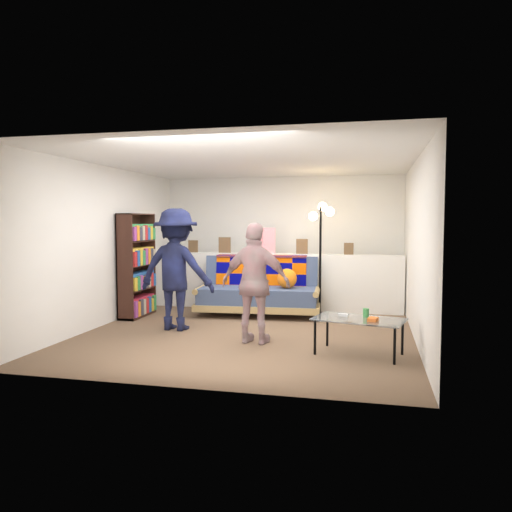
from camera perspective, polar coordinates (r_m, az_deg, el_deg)
The scene contains 10 objects.
ground at distance 7.19m, azimuth -0.73°, elevation -8.59°, with size 5.00×5.00×0.00m, color brown.
room_shell at distance 7.48m, azimuth 0.12°, elevation 4.79°, with size 4.60×5.05×2.45m.
half_wall_ledge at distance 8.84m, azimuth 2.05°, elevation -2.94°, with size 4.45×0.15×1.00m, color silver.
ledge_decor at distance 8.81m, azimuth 0.60°, elevation 1.45°, with size 2.97×0.02×0.45m.
futon_sofa at distance 8.38m, azimuth 0.47°, elevation -3.96°, with size 2.10×1.12×0.87m.
bookshelf at distance 8.43m, azimuth -13.47°, elevation -1.41°, with size 0.28×0.85×1.69m.
coffee_table at distance 6.01m, azimuth 11.74°, elevation -7.28°, with size 1.13×0.79×0.53m.
floor_lamp at distance 8.34m, azimuth 7.46°, elevation 2.37°, with size 0.43×0.33×1.88m.
person_left at distance 7.28m, azimuth -9.10°, elevation -1.51°, with size 1.13×0.65×1.75m, color black.
person_right at distance 6.38m, azimuth -0.05°, elevation -3.13°, with size 0.91×0.38×1.55m, color #CD848A.
Camera 1 is at (1.68, -6.82, 1.57)m, focal length 35.00 mm.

